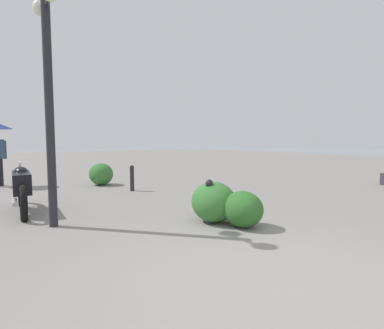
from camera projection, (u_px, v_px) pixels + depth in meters
The scene contains 7 objects.
lamppost at pixel (48, 72), 4.98m from camera, with size 0.98×0.28×3.86m.
motorcycle at pixel (22, 188), 6.19m from camera, with size 2.17×0.45×1.06m.
bollard_near at pixel (209, 201), 5.33m from camera, with size 0.13×0.13×0.79m.
bollard_mid at pixel (132, 177), 8.74m from camera, with size 0.13×0.13×0.75m.
shrub_low at pixel (243, 209), 5.15m from camera, with size 0.72×0.65×0.62m.
shrub_round at pixel (101, 174), 9.86m from camera, with size 0.84×0.75×0.71m.
shrub_wide at pixel (214, 202), 5.46m from camera, with size 0.86×0.77×0.73m.
Camera 1 is at (-2.00, 2.54, 1.49)m, focal length 28.39 mm.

